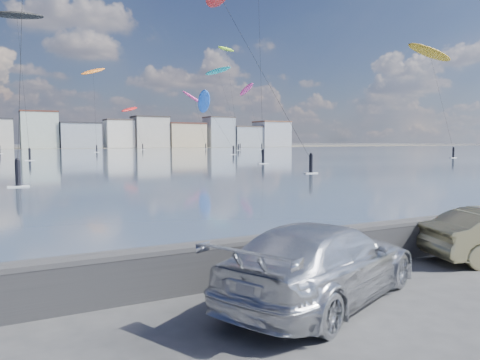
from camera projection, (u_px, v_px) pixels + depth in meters
name	position (u px, v px, depth m)	size (l,w,h in m)	color
ground	(298.00, 331.00, 7.84)	(700.00, 700.00, 0.00)	#333335
bay_water	(21.00, 157.00, 88.52)	(500.00, 177.00, 0.00)	#313F57
far_shore_strip	(7.00, 148.00, 184.18)	(500.00, 60.00, 0.00)	#4C473D
seawall	(227.00, 260.00, 10.17)	(400.00, 0.36, 1.08)	#28282B
far_buildings	(11.00, 132.00, 171.93)	(240.79, 13.26, 14.60)	beige
car_silver	(323.00, 262.00, 9.27)	(2.19, 5.39, 1.56)	silver
kitesurfer_1	(226.00, 50.00, 147.54)	(10.26, 14.91, 33.07)	#8CD826
kitesurfer_3	(194.00, 99.00, 171.02)	(9.73, 12.02, 21.58)	#E5338C
kitesurfer_4	(130.00, 110.00, 162.40)	(8.65, 19.72, 15.26)	red
kitesurfer_6	(93.00, 73.00, 132.19)	(8.13, 17.74, 24.51)	orange
kitesurfer_10	(246.00, 90.00, 166.41)	(3.77, 17.24, 23.54)	#E5338C
kitesurfer_11	(430.00, 53.00, 87.92)	(9.50, 9.96, 21.83)	#BF8C19
kitesurfer_13	(17.00, 17.00, 77.15)	(9.29, 10.88, 24.77)	black
kitesurfer_14	(204.00, 102.00, 111.03)	(6.69, 17.66, 15.40)	blue
kitesurfer_17	(218.00, 72.00, 174.53)	(9.48, 18.62, 31.15)	#19BFBF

